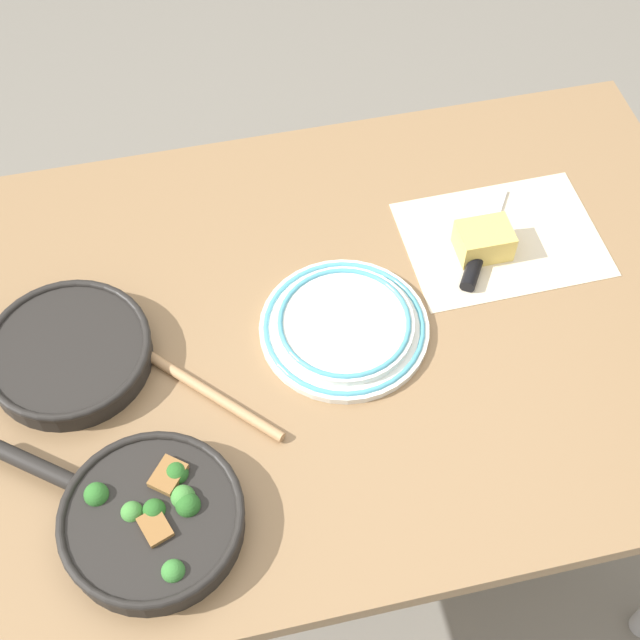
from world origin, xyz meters
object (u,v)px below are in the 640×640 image
object	(u,v)px
skillet_eggs	(67,352)
cheese_block	(484,241)
grater_knife	(479,251)
wooden_spoon	(160,362)
skillet_broccoli	(151,517)
dinner_plate_stack	(344,326)

from	to	relation	value
skillet_eggs	cheese_block	bearing A→B (deg)	-147.83
skillet_eggs	grater_knife	distance (m)	0.65
skillet_eggs	wooden_spoon	distance (m)	0.13
skillet_broccoli	skillet_eggs	world-z (taller)	skillet_broccoli
wooden_spoon	cheese_block	xyz separation A→B (m)	(-0.53, -0.10, 0.02)
grater_knife	cheese_block	distance (m)	0.02
dinner_plate_stack	skillet_broccoli	bearing A→B (deg)	37.69
wooden_spoon	grater_knife	xyz separation A→B (m)	(-0.52, -0.10, 0.00)
skillet_eggs	dinner_plate_stack	bearing A→B (deg)	-158.70
skillet_broccoli	grater_knife	distance (m)	0.65
skillet_eggs	dinner_plate_stack	world-z (taller)	skillet_eggs
skillet_broccoli	skillet_eggs	bearing A→B (deg)	-34.82
skillet_broccoli	dinner_plate_stack	distance (m)	0.40
skillet_broccoli	cheese_block	size ratio (longest dim) A/B	3.95
skillet_broccoli	dinner_plate_stack	world-z (taller)	skillet_broccoli
wooden_spoon	cheese_block	distance (m)	0.54
dinner_plate_stack	skillet_eggs	bearing A→B (deg)	-5.22
dinner_plate_stack	wooden_spoon	bearing A→B (deg)	-0.02
grater_knife	dinner_plate_stack	bearing A→B (deg)	143.64
skillet_eggs	dinner_plate_stack	size ratio (longest dim) A/B	1.31
grater_knife	dinner_plate_stack	distance (m)	0.26
skillet_eggs	wooden_spoon	bearing A→B (deg)	-169.55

